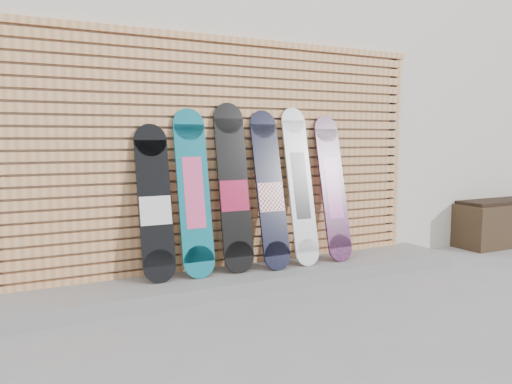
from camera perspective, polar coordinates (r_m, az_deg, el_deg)
ground at (r=4.21m, az=4.44°, el=-12.59°), size 80.00×80.00×0.00m
building at (r=7.38m, az=-6.36°, el=9.59°), size 12.00×5.00×3.60m
concrete_step at (r=4.70m, az=-1.50°, el=-9.81°), size 4.60×0.70×0.12m
slat_wall at (r=4.78m, az=-3.02°, el=4.42°), size 4.26×0.08×2.29m
planter_box at (r=7.08m, az=26.00°, el=-3.15°), size 1.29×0.54×0.58m
snowboard_0 at (r=4.39m, az=-11.48°, el=-1.33°), size 0.29×0.29×1.36m
snowboard_1 at (r=4.48m, az=-7.13°, el=-0.07°), size 0.29×0.31×1.50m
snowboard_2 at (r=4.62m, az=-2.57°, el=0.41°), size 0.30×0.31×1.57m
snowboard_3 at (r=4.75m, az=1.61°, el=0.19°), size 0.28×0.38×1.50m
snowboard_4 at (r=4.92m, az=5.05°, el=0.72°), size 0.26×0.37×1.54m
snowboard_5 at (r=5.14m, az=8.77°, el=0.48°), size 0.28×0.37×1.46m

